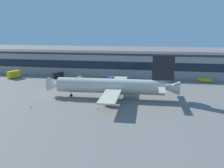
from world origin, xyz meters
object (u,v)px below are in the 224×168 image
(pushback_tractor, at_px, (80,77))
(traffic_cone_0, at_px, (56,100))
(airliner, at_px, (112,86))
(catering_truck, at_px, (13,74))
(stair_truck, at_px, (58,75))
(crew_van, at_px, (111,78))
(traffic_cone_3, at_px, (31,107))
(baggage_tug, at_px, (124,80))
(belt_loader, at_px, (204,80))
(traffic_cone_1, at_px, (136,104))
(traffic_cone_2, at_px, (98,108))
(fuel_truck, at_px, (167,78))

(pushback_tractor, relative_size, traffic_cone_0, 7.37)
(airliner, height_order, catering_truck, airliner)
(stair_truck, bearing_deg, crew_van, -1.63)
(traffic_cone_3, bearing_deg, catering_truck, 127.11)
(pushback_tractor, bearing_deg, crew_van, -3.26)
(traffic_cone_0, xyz_separation_m, traffic_cone_3, (-5.39, -9.56, -0.06))
(pushback_tractor, distance_m, stair_truck, 12.91)
(pushback_tractor, bearing_deg, baggage_tug, -6.70)
(catering_truck, bearing_deg, baggage_tug, 1.13)
(catering_truck, bearing_deg, traffic_cone_0, -42.59)
(belt_loader, height_order, traffic_cone_1, belt_loader)
(baggage_tug, height_order, belt_loader, belt_loader)
(airliner, height_order, stair_truck, airliner)
(belt_loader, bearing_deg, baggage_tug, -170.37)
(catering_truck, height_order, traffic_cone_1, catering_truck)
(crew_van, xyz_separation_m, traffic_cone_1, (16.77, -40.62, -1.13))
(crew_van, relative_size, traffic_cone_2, 8.42)
(pushback_tractor, relative_size, traffic_cone_2, 8.57)
(crew_van, bearing_deg, traffic_cone_1, -67.57)
(airliner, height_order, pushback_tractor, airliner)
(belt_loader, height_order, traffic_cone_0, belt_loader)
(crew_van, bearing_deg, traffic_cone_2, -85.21)
(pushback_tractor, xyz_separation_m, stair_truck, (-12.88, -0.15, 0.93))
(crew_van, bearing_deg, stair_truck, 178.37)
(baggage_tug, bearing_deg, catering_truck, -178.87)
(airliner, height_order, traffic_cone_3, airliner)
(stair_truck, bearing_deg, baggage_tug, -4.25)
(traffic_cone_1, xyz_separation_m, traffic_cone_2, (-12.72, -7.68, -0.02))
(traffic_cone_2, xyz_separation_m, traffic_cone_3, (-23.88, -2.54, -0.00))
(catering_truck, distance_m, baggage_tug, 63.29)
(pushback_tractor, height_order, traffic_cone_1, pushback_tractor)
(airliner, distance_m, belt_loader, 57.56)
(fuel_truck, distance_m, baggage_tug, 23.31)
(fuel_truck, bearing_deg, pushback_tractor, -176.20)
(fuel_truck, distance_m, stair_truck, 60.94)
(belt_loader, distance_m, traffic_cone_3, 88.72)
(traffic_cone_1, xyz_separation_m, traffic_cone_3, (-36.60, -10.22, -0.02))
(pushback_tractor, relative_size, stair_truck, 0.90)
(stair_truck, relative_size, traffic_cone_2, 9.57)
(belt_loader, xyz_separation_m, traffic_cone_1, (-32.27, -45.72, -0.82))
(belt_loader, distance_m, stair_truck, 80.14)
(pushback_tractor, relative_size, catering_truck, 0.70)
(pushback_tractor, distance_m, traffic_cone_2, 54.09)
(fuel_truck, distance_m, traffic_cone_0, 63.52)
(traffic_cone_0, bearing_deg, traffic_cone_3, -119.42)
(pushback_tractor, distance_m, traffic_cone_1, 54.33)
(catering_truck, bearing_deg, airliner, -25.95)
(fuel_truck, bearing_deg, traffic_cone_0, -134.24)
(airliner, distance_m, catering_truck, 69.53)
(baggage_tug, bearing_deg, traffic_cone_1, -76.38)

